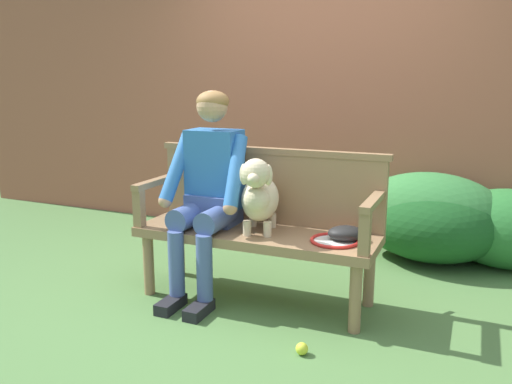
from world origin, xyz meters
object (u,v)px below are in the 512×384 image
dog_on_bench (259,195)px  tennis_ball (302,349)px  baseball_glove (346,233)px  garden_bench (256,240)px  person_seated (209,185)px  tennis_racket (338,240)px

dog_on_bench → tennis_ball: size_ratio=7.37×
dog_on_bench → baseball_glove: dog_on_bench is taller
garden_bench → tennis_ball: garden_bench is taller
garden_bench → person_seated: size_ratio=1.15×
dog_on_bench → person_seated: bearing=175.4°
garden_bench → tennis_ball: size_ratio=23.34×
tennis_racket → tennis_ball: bearing=-94.2°
dog_on_bench → tennis_racket: size_ratio=0.87×
tennis_racket → dog_on_bench: bearing=-176.6°
dog_on_bench → baseball_glove: (0.54, 0.06, -0.20)m
person_seated → baseball_glove: bearing=1.9°
person_seated → tennis_racket: bearing=-0.0°
tennis_ball → person_seated: bearing=146.8°
baseball_glove → person_seated: bearing=159.6°
dog_on_bench → tennis_ball: 0.96m
tennis_racket → garden_bench: bearing=178.4°
person_seated → tennis_ball: (0.82, -0.54, -0.70)m
person_seated → tennis_ball: 1.21m
baseball_glove → dog_on_bench: bearing=164.0°
person_seated → dog_on_bench: (0.36, -0.03, -0.03)m
tennis_racket → tennis_ball: (-0.04, -0.54, -0.44)m
person_seated → baseball_glove: 0.93m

